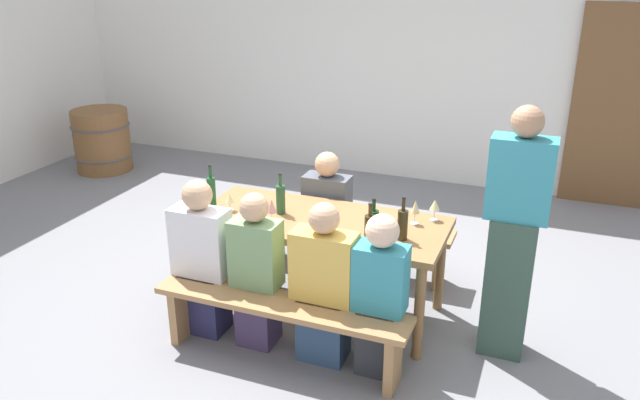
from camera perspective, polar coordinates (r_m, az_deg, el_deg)
ground_plane at (r=4.93m, az=0.00°, el=-9.77°), size 24.00×24.00×0.00m
back_wall at (r=7.45m, az=9.64°, el=13.84°), size 14.00×0.20×3.20m
wooden_door at (r=7.26m, az=25.19°, el=7.49°), size 0.90×0.06×2.10m
tasting_table at (r=4.62m, az=0.00°, el=-2.70°), size 1.83×0.80×0.75m
bench_near at (r=4.20m, az=-3.57°, el=-10.33°), size 1.73×0.30×0.45m
bench_far at (r=5.35m, az=2.76°, el=-2.92°), size 1.73×0.30×0.45m
wine_bottle_0 at (r=4.80m, az=-9.75°, el=0.70°), size 0.06×0.06×0.35m
wine_bottle_1 at (r=4.66m, az=-3.56°, el=0.14°), size 0.07×0.07×0.31m
wine_bottle_2 at (r=4.16m, az=4.50°, el=-2.66°), size 0.07×0.07×0.30m
wine_bottle_3 at (r=4.26m, az=4.83°, el=-2.13°), size 0.07×0.07×0.29m
wine_bottle_4 at (r=4.27m, az=7.45°, el=-2.15°), size 0.07×0.07×0.31m
wine_glass_0 at (r=4.51m, az=8.59°, el=-0.70°), size 0.06×0.06×0.18m
wine_glass_1 at (r=4.75m, az=-8.16°, el=0.13°), size 0.08×0.08×0.14m
wine_glass_2 at (r=4.60m, az=10.31°, el=-0.49°), size 0.08×0.08×0.16m
wine_glass_3 at (r=4.48m, az=-4.38°, el=-0.60°), size 0.07×0.07×0.19m
seated_guest_near_0 at (r=4.51m, az=-10.57°, el=-5.48°), size 0.40×0.24×1.15m
seated_guest_near_1 at (r=4.32m, az=-5.73°, el=-6.61°), size 0.33×0.24×1.11m
seated_guest_near_2 at (r=4.15m, az=0.35°, el=-7.91°), size 0.42×0.24×1.12m
seated_guest_near_3 at (r=4.04m, az=5.41°, el=-8.75°), size 0.33×0.24×1.10m
seated_guest_far_0 at (r=5.21m, az=0.63°, el=-1.66°), size 0.38×0.24×1.08m
standing_host at (r=4.26m, az=17.01°, el=-3.46°), size 0.39×0.24×1.71m
wine_barrel at (r=8.30m, az=-19.04°, el=5.12°), size 0.71×0.71×0.76m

